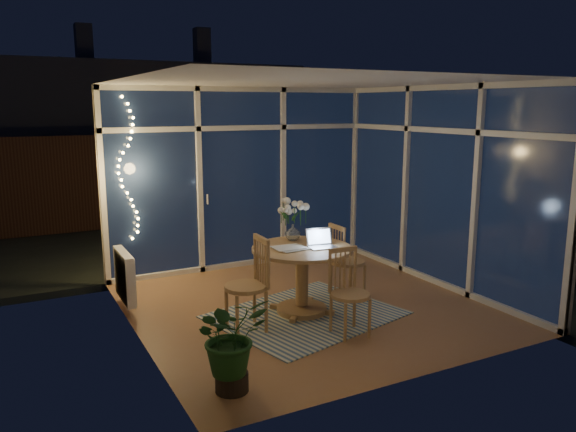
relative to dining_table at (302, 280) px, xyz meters
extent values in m
plane|color=#9B6B43|center=(0.17, 0.15, -0.39)|extent=(4.00, 4.00, 0.00)
plane|color=silver|center=(0.17, 0.15, 2.21)|extent=(4.00, 4.00, 0.00)
cube|color=silver|center=(0.17, 2.15, 0.91)|extent=(4.00, 0.04, 2.60)
cube|color=silver|center=(0.17, -1.85, 0.91)|extent=(4.00, 0.04, 2.60)
cube|color=silver|center=(-1.83, 0.15, 0.91)|extent=(0.04, 4.00, 2.60)
cube|color=silver|center=(2.17, 0.15, 0.91)|extent=(0.04, 4.00, 2.60)
cube|color=silver|center=(0.17, 2.11, 0.91)|extent=(4.00, 0.10, 2.60)
cube|color=silver|center=(2.13, 0.15, 0.91)|extent=(0.10, 4.00, 2.60)
cube|color=white|center=(-1.77, 1.05, 0.01)|extent=(0.10, 0.70, 0.58)
cube|color=black|center=(0.67, 5.15, -0.45)|extent=(12.00, 6.00, 0.10)
cube|color=#341B12|center=(0.17, 5.65, 0.51)|extent=(11.00, 0.08, 1.80)
cube|color=#32343C|center=(0.47, 8.65, 1.81)|extent=(7.00, 3.00, 2.20)
sphere|color=black|center=(-0.63, 3.55, 0.06)|extent=(0.90, 0.90, 0.90)
cube|color=beige|center=(0.00, -0.10, -0.38)|extent=(2.26, 1.98, 0.01)
cylinder|color=#A9744C|center=(0.00, 0.00, 0.00)|extent=(1.38, 1.38, 0.77)
cube|color=#A9744C|center=(-0.77, -0.19, 0.12)|extent=(0.48, 0.48, 1.02)
cube|color=#A9744C|center=(0.77, 0.22, 0.08)|extent=(0.44, 0.44, 0.94)
cube|color=#A9744C|center=(0.13, -0.79, 0.07)|extent=(0.44, 0.44, 0.91)
imported|color=white|center=(0.07, 0.35, 0.49)|extent=(0.25, 0.25, 0.21)
imported|color=white|center=(0.29, 0.17, 0.41)|extent=(0.18, 0.18, 0.04)
cube|color=beige|center=(-0.14, -0.02, 0.40)|extent=(0.35, 0.28, 0.02)
cube|color=black|center=(-0.02, -0.03, 0.39)|extent=(0.11, 0.09, 0.01)
imported|color=#174119|center=(-1.39, -1.32, -0.01)|extent=(0.57, 0.50, 0.76)
camera|label=1|loc=(-2.96, -5.36, 1.96)|focal=35.00mm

